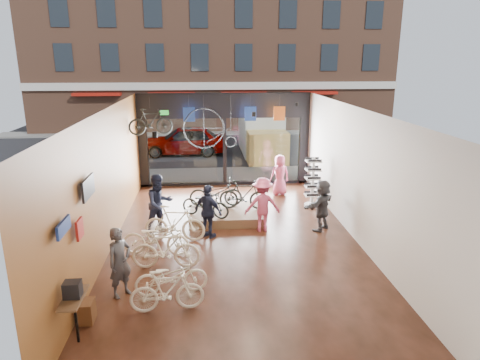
{
  "coord_description": "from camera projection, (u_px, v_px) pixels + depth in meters",
  "views": [
    {
      "loc": [
        -0.84,
        -11.37,
        5.1
      ],
      "look_at": [
        0.25,
        1.4,
        1.47
      ],
      "focal_mm": 32.0,
      "sensor_mm": 36.0,
      "label": 1
    }
  ],
  "objects": [
    {
      "name": "display_bike_left",
      "position": [
        205.0,
        204.0,
        13.41
      ],
      "size": [
        1.69,
        1.23,
        0.84
      ],
      "primitive_type": "imported",
      "rotation": [
        0.0,
        0.0,
        1.1
      ],
      "color": "black",
      "rests_on": "display_platform"
    },
    {
      "name": "hung_bike",
      "position": [
        151.0,
        122.0,
        15.36
      ],
      "size": [
        1.64,
        0.79,
        0.95
      ],
      "primitive_type": "imported",
      "rotation": [
        0.0,
        0.0,
        1.8
      ],
      "color": "black",
      "rests_on": "ceiling"
    },
    {
      "name": "sunglasses_rack",
      "position": [
        313.0,
        182.0,
        15.11
      ],
      "size": [
        0.6,
        0.52,
        1.79
      ],
      "primitive_type": null,
      "rotation": [
        0.0,
        0.0,
        -0.18
      ],
      "color": "white",
      "rests_on": "ground_plane"
    },
    {
      "name": "storefront",
      "position": [
        225.0,
        140.0,
        17.59
      ],
      "size": [
        7.0,
        0.26,
        3.8
      ],
      "primitive_type": null,
      "color": "black",
      "rests_on": "ground"
    },
    {
      "name": "customer_5",
      "position": [
        322.0,
        205.0,
        13.06
      ],
      "size": [
        1.37,
        1.39,
        1.6
      ],
      "primitive_type": "imported",
      "rotation": [
        0.0,
        0.0,
        3.94
      ],
      "color": "#3F3F44",
      "rests_on": "ground_plane"
    },
    {
      "name": "display_bike_right",
      "position": [
        216.0,
        193.0,
        14.38
      ],
      "size": [
        1.8,
        0.71,
        0.93
      ],
      "primitive_type": "imported",
      "rotation": [
        0.0,
        0.0,
        1.52
      ],
      "color": "black",
      "rests_on": "display_platform"
    },
    {
      "name": "customer_3",
      "position": [
        262.0,
        205.0,
        12.96
      ],
      "size": [
        1.1,
        0.64,
        1.68
      ],
      "primitive_type": "imported",
      "rotation": [
        0.0,
        0.0,
        3.16
      ],
      "color": "#CC4C72",
      "rests_on": "ground_plane"
    },
    {
      "name": "street_road",
      "position": [
        218.0,
        144.0,
        26.74
      ],
      "size": [
        30.0,
        18.0,
        0.02
      ],
      "primitive_type": "cube",
      "color": "black",
      "rests_on": "ground"
    },
    {
      "name": "display_platform",
      "position": [
        226.0,
        215.0,
        14.09
      ],
      "size": [
        2.4,
        1.8,
        0.3
      ],
      "primitive_type": "cube",
      "color": "brown",
      "rests_on": "ground_plane"
    },
    {
      "name": "wall_left",
      "position": [
        106.0,
        182.0,
        11.55
      ],
      "size": [
        0.04,
        12.0,
        3.8
      ],
      "primitive_type": "cube",
      "color": "brown",
      "rests_on": "ground"
    },
    {
      "name": "jersey_left",
      "position": [
        189.0,
        114.0,
        16.4
      ],
      "size": [
        0.45,
        0.03,
        0.55
      ],
      "primitive_type": "cube",
      "color": "#1E3F99",
      "rests_on": "ceiling"
    },
    {
      "name": "wall_merch",
      "position": [
        77.0,
        260.0,
        8.37
      ],
      "size": [
        0.4,
        2.4,
        2.6
      ],
      "primitive_type": null,
      "color": "navy",
      "rests_on": "wall_left"
    },
    {
      "name": "sidewalk_far",
      "position": [
        216.0,
        132.0,
        30.56
      ],
      "size": [
        30.0,
        2.0,
        0.12
      ],
      "primitive_type": "cube",
      "color": "slate",
      "rests_on": "ground"
    },
    {
      "name": "opposite_building",
      "position": [
        213.0,
        32.0,
        31.06
      ],
      "size": [
        26.0,
        5.0,
        14.0
      ],
      "primitive_type": "cube",
      "color": "brown",
      "rests_on": "ground"
    },
    {
      "name": "floor_bike_1",
      "position": [
        167.0,
        291.0,
        8.87
      ],
      "size": [
        1.58,
        0.56,
        0.93
      ],
      "primitive_type": "imported",
      "rotation": [
        0.0,
        0.0,
        1.65
      ],
      "color": "#F0E4CA",
      "rests_on": "ground_plane"
    },
    {
      "name": "sidewalk_near",
      "position": [
        224.0,
        175.0,
        19.24
      ],
      "size": [
        30.0,
        2.4,
        0.12
      ],
      "primitive_type": "cube",
      "color": "slate",
      "rests_on": "ground"
    },
    {
      "name": "penny_farthing",
      "position": [
        212.0,
        129.0,
        16.37
      ],
      "size": [
        1.96,
        0.06,
        1.57
      ],
      "primitive_type": null,
      "color": "black",
      "rests_on": "ceiling"
    },
    {
      "name": "customer_4",
      "position": [
        280.0,
        175.0,
        16.5
      ],
      "size": [
        0.85,
        0.64,
        1.57
      ],
      "primitive_type": "imported",
      "rotation": [
        0.0,
        0.0,
        3.33
      ],
      "color": "#CC4C72",
      "rests_on": "ground_plane"
    },
    {
      "name": "customer_0",
      "position": [
        120.0,
        262.0,
        9.37
      ],
      "size": [
        0.68,
        0.69,
        1.61
      ],
      "primitive_type": "imported",
      "rotation": [
        0.0,
        0.0,
        0.83
      ],
      "color": "#3F3F44",
      "rests_on": "ground_plane"
    },
    {
      "name": "floor_bike_3",
      "position": [
        166.0,
        249.0,
        10.69
      ],
      "size": [
        1.74,
        0.57,
        1.03
      ],
      "primitive_type": "imported",
      "rotation": [
        0.0,
        0.0,
        1.52
      ],
      "color": "#F0E4CA",
      "rests_on": "ground_plane"
    },
    {
      "name": "customer_1",
      "position": [
        159.0,
        204.0,
        12.84
      ],
      "size": [
        1.12,
        1.07,
        1.82
      ],
      "primitive_type": "imported",
      "rotation": [
        0.0,
        0.0,
        0.6
      ],
      "color": "#161C33",
      "rests_on": "ground_plane"
    },
    {
      "name": "wall_right",
      "position": [
        359.0,
        176.0,
        12.13
      ],
      "size": [
        0.04,
        12.0,
        3.8
      ],
      "primitive_type": "cube",
      "color": "beige",
      "rests_on": "ground"
    },
    {
      "name": "floor_bike_5",
      "position": [
        175.0,
        223.0,
        12.33
      ],
      "size": [
        1.84,
        0.81,
        1.07
      ],
      "primitive_type": "imported",
      "rotation": [
        0.0,
        0.0,
        1.39
      ],
      "color": "#F0E4CA",
      "rests_on": "ground_plane"
    },
    {
      "name": "ceiling",
      "position": [
        235.0,
        109.0,
        11.32
      ],
      "size": [
        7.0,
        12.0,
        0.04
      ],
      "primitive_type": "cube",
      "color": "black",
      "rests_on": "ground"
    },
    {
      "name": "box_truck",
      "position": [
        263.0,
        135.0,
        22.76
      ],
      "size": [
        2.05,
        6.14,
        2.42
      ],
      "primitive_type": null,
      "color": "silver",
      "rests_on": "street_road"
    },
    {
      "name": "exit_sign",
      "position": [
        164.0,
        113.0,
        16.97
      ],
      "size": [
        0.35,
        0.06,
        0.18
      ],
      "primitive_type": "cube",
      "color": "#198C26",
      "rests_on": "storefront"
    },
    {
      "name": "floor_bike_4",
      "position": [
        156.0,
        238.0,
        11.45
      ],
      "size": [
        1.89,
        0.92,
        0.95
      ],
      "primitive_type": "imported",
      "rotation": [
        0.0,
        0.0,
        1.41
      ],
      "color": "#F0E4CA",
      "rests_on": "ground_plane"
    },
    {
      "name": "wall_back",
      "position": [
        267.0,
        293.0,
        6.07
      ],
      "size": [
        7.0,
        0.04,
        3.8
      ],
      "primitive_type": "cube",
      "color": "beige",
      "rests_on": "ground"
    },
    {
      "name": "display_bike_mid",
      "position": [
        244.0,
        195.0,
        14.06
      ],
      "size": [
        1.7,
        0.77,
        0.99
      ],
      "primitive_type": "imported",
      "rotation": [
        0.0,
        0.0,
        1.38
      ],
      "color": "black",
      "rests_on": "display_platform"
    },
    {
      "name": "jersey_mid",
      "position": [
        250.0,
        114.0,
        16.59
      ],
      "size": [
        0.45,
        0.03,
        0.55
      ],
      "primitive_type": "cube",
      "color": "#1E3F99",
      "rests_on": "ceiling"
    },
    {
      "name": "floor_bike_2",
      "position": [
        171.0,
        276.0,
        9.54
      ],
      "size": [
        1.68,
        0.8,
        0.85
      ],
      "primitive_type": "imported",
      "rotation": [
        0.0,
        0.0,
        1.72
      ],
      "color": "#F0E4CA",
      "rests_on": "ground_plane"
    },
    {
      "name": "customer_2",
      "position": [
        208.0,
        212.0,
        12.49
      ],
      "size": [
        0.98,
        0.9,
        1.61
      ],
      "primitive_type": "imported",
      "rotation": [
        0.0,
        0.0,
        2.47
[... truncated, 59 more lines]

